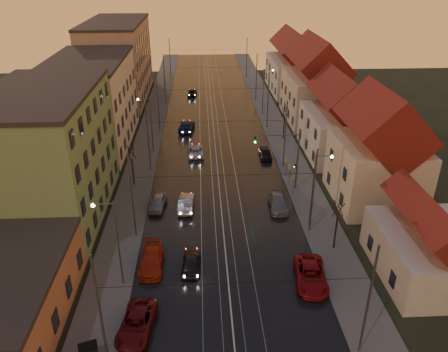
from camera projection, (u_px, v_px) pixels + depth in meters
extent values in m
plane|color=black|center=(230.00, 297.00, 35.24)|extent=(160.00, 160.00, 0.00)
cube|color=black|center=(213.00, 127.00, 70.99)|extent=(16.00, 120.00, 0.04)
cube|color=#4C4C4C|center=(152.00, 127.00, 70.48)|extent=(4.00, 120.00, 0.15)
cube|color=#4C4C4C|center=(274.00, 125.00, 71.46)|extent=(4.00, 120.00, 0.15)
cube|color=gray|center=(200.00, 127.00, 70.87)|extent=(0.06, 120.00, 0.03)
cube|color=gray|center=(209.00, 127.00, 70.94)|extent=(0.06, 120.00, 0.03)
cube|color=gray|center=(218.00, 126.00, 71.01)|extent=(0.06, 120.00, 0.03)
cube|color=gray|center=(227.00, 126.00, 71.08)|extent=(0.06, 120.00, 0.03)
cube|color=#698B58|center=(48.00, 158.00, 44.01)|extent=(10.00, 18.00, 13.00)
cube|color=beige|center=(92.00, 104.00, 62.11)|extent=(10.00, 20.00, 12.00)
cube|color=#8C715A|center=(118.00, 61.00, 83.12)|extent=(10.00, 24.00, 14.00)
cube|color=#BBB7AD|center=(428.00, 255.00, 36.97)|extent=(8.00, 10.00, 4.00)
pyramid|color=#581714|center=(435.00, 226.00, 35.68)|extent=(8.16, 10.20, 1.80)
cube|color=#C0B194|center=(375.00, 172.00, 47.92)|extent=(8.50, 10.00, 7.00)
pyramid|color=#581714|center=(383.00, 125.00, 45.52)|extent=(8.67, 10.20, 3.80)
cube|color=#BBB7AD|center=(340.00, 134.00, 59.77)|extent=(9.00, 12.00, 6.00)
pyramid|color=#581714|center=(344.00, 101.00, 57.72)|extent=(9.18, 12.24, 3.20)
cube|color=#C0B194|center=(314.00, 97.00, 72.84)|extent=(9.00, 14.00, 7.50)
pyramid|color=#581714|center=(317.00, 63.00, 70.28)|extent=(9.18, 14.28, 4.00)
cube|color=#BBB7AD|center=(293.00, 75.00, 89.16)|extent=(9.00, 16.00, 6.50)
pyramid|color=#581714|center=(295.00, 50.00, 86.93)|extent=(9.18, 16.32, 3.50)
cylinder|color=#595B60|center=(100.00, 313.00, 27.46)|extent=(0.16, 0.16, 9.00)
cylinder|color=#595B60|center=(368.00, 302.00, 28.30)|extent=(0.16, 0.16, 9.00)
cylinder|color=#595B60|center=(132.00, 197.00, 40.86)|extent=(0.16, 0.16, 9.00)
cylinder|color=#595B60|center=(313.00, 192.00, 41.70)|extent=(0.16, 0.16, 9.00)
cylinder|color=#595B60|center=(148.00, 138.00, 54.27)|extent=(0.16, 0.16, 9.00)
cylinder|color=#595B60|center=(285.00, 135.00, 55.11)|extent=(0.16, 0.16, 9.00)
cylinder|color=#595B60|center=(158.00, 103.00, 67.68)|extent=(0.16, 0.16, 9.00)
cylinder|color=#595B60|center=(268.00, 101.00, 68.52)|extent=(0.16, 0.16, 9.00)
cylinder|color=#595B60|center=(165.00, 79.00, 81.09)|extent=(0.16, 0.16, 9.00)
cylinder|color=#595B60|center=(256.00, 78.00, 81.93)|extent=(0.16, 0.16, 9.00)
cylinder|color=#595B60|center=(170.00, 59.00, 97.18)|extent=(0.16, 0.16, 9.00)
cylinder|color=#595B60|center=(247.00, 58.00, 98.02)|extent=(0.16, 0.16, 9.00)
cylinder|color=#595B60|center=(118.00, 245.00, 34.82)|extent=(0.14, 0.14, 8.00)
cylinder|color=#595B60|center=(102.00, 204.00, 33.09)|extent=(1.60, 0.10, 0.10)
sphere|color=#FFD88C|center=(93.00, 205.00, 33.10)|extent=(0.32, 0.32, 0.32)
cylinder|color=#595B60|center=(312.00, 191.00, 42.83)|extent=(0.14, 0.14, 8.00)
cylinder|color=#595B60|center=(324.00, 156.00, 41.18)|extent=(1.60, 0.10, 0.10)
sphere|color=#FFD88C|center=(332.00, 157.00, 41.26)|extent=(0.32, 0.32, 0.32)
cylinder|color=#595B60|center=(151.00, 125.00, 59.85)|extent=(0.14, 0.14, 8.00)
cylinder|color=#595B60|center=(143.00, 99.00, 58.12)|extent=(1.60, 0.10, 0.10)
sphere|color=#FFD88C|center=(138.00, 99.00, 58.13)|extent=(0.32, 0.32, 0.32)
cylinder|color=#595B60|center=(263.00, 92.00, 75.01)|extent=(0.14, 0.14, 8.00)
cylinder|color=#595B60|center=(269.00, 70.00, 73.36)|extent=(1.60, 0.10, 0.10)
sphere|color=#FFD88C|center=(273.00, 70.00, 73.44)|extent=(0.32, 0.32, 0.32)
cylinder|color=#595B60|center=(297.00, 161.00, 50.17)|extent=(0.20, 0.20, 7.20)
cylinder|color=#595B60|center=(277.00, 135.00, 48.57)|extent=(5.20, 0.14, 0.14)
imported|color=black|center=(255.00, 140.00, 48.72)|extent=(0.15, 0.18, 0.90)
sphere|color=#19FF3F|center=(255.00, 142.00, 48.68)|extent=(0.20, 0.20, 0.20)
cylinder|color=black|center=(133.00, 172.00, 51.84)|extent=(0.18, 0.18, 3.50)
cylinder|color=black|center=(133.00, 152.00, 50.80)|extent=(0.37, 0.92, 1.61)
cylinder|color=black|center=(131.00, 152.00, 50.91)|extent=(0.91, 0.40, 1.61)
cylinder|color=black|center=(129.00, 153.00, 50.62)|extent=(0.37, 0.92, 1.61)
cylinder|color=black|center=(132.00, 153.00, 50.52)|extent=(0.84, 0.54, 1.62)
cylinder|color=black|center=(335.00, 233.00, 40.33)|extent=(0.18, 0.18, 3.50)
cylinder|color=black|center=(341.00, 209.00, 39.28)|extent=(0.37, 0.92, 1.61)
cylinder|color=black|center=(337.00, 208.00, 39.40)|extent=(0.91, 0.40, 1.61)
cylinder|color=black|center=(336.00, 210.00, 39.10)|extent=(0.37, 0.92, 1.61)
cylinder|color=black|center=(341.00, 211.00, 39.00)|extent=(0.84, 0.54, 1.62)
cylinder|color=black|center=(284.00, 128.00, 65.37)|extent=(0.18, 0.18, 3.50)
cylinder|color=black|center=(286.00, 112.00, 64.32)|extent=(0.37, 0.92, 1.61)
cylinder|color=black|center=(284.00, 111.00, 64.44)|extent=(0.91, 0.40, 1.61)
cylinder|color=black|center=(283.00, 112.00, 64.14)|extent=(0.37, 0.92, 1.61)
cylinder|color=black|center=(286.00, 112.00, 64.04)|extent=(0.84, 0.54, 1.62)
imported|color=black|center=(191.00, 262.00, 38.18)|extent=(1.83, 4.01, 1.33)
imported|color=gray|center=(186.00, 203.00, 47.41)|extent=(1.73, 4.49, 1.46)
imported|color=#BABABA|center=(196.00, 151.00, 60.48)|extent=(2.32, 4.63, 1.26)
imported|color=#152341|center=(186.00, 126.00, 69.19)|extent=(2.75, 5.58, 1.56)
imported|color=black|center=(192.00, 92.00, 86.96)|extent=(2.06, 4.18, 1.37)
imported|color=#5A0F14|center=(137.00, 323.00, 31.74)|extent=(2.91, 5.21, 1.38)
imported|color=#AD2811|center=(151.00, 260.00, 38.41)|extent=(2.02, 4.91, 1.42)
imported|color=#99989D|center=(158.00, 202.00, 47.62)|extent=(2.03, 4.11, 1.35)
imported|color=maroon|center=(311.00, 275.00, 36.52)|extent=(3.07, 5.64, 1.50)
imported|color=gray|center=(278.00, 202.00, 47.58)|extent=(2.10, 4.75, 1.36)
imported|color=black|center=(265.00, 153.00, 59.61)|extent=(1.59, 3.88, 1.32)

